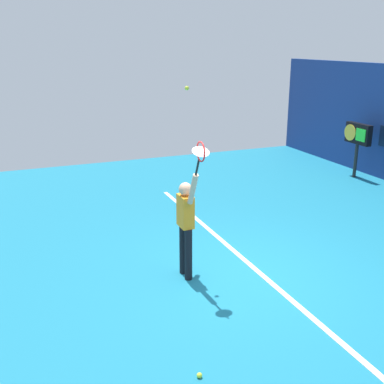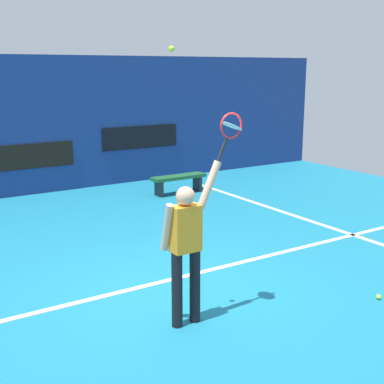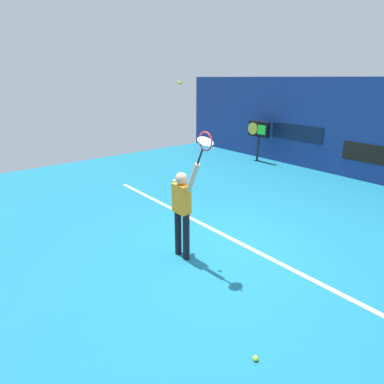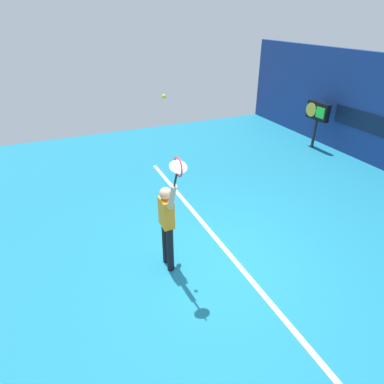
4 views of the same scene
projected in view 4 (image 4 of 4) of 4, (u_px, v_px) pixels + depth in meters
ground_plane at (218, 263)px, 6.57m from camera, size 18.00×18.00×0.00m
sponsor_banner_portside at (362, 121)px, 10.77m from camera, size 2.20×0.03×0.60m
court_baseline at (233, 258)px, 6.68m from camera, size 10.00×0.10×0.01m
tennis_player at (167, 222)px, 6.03m from camera, size 0.73×0.31×1.95m
tennis_racket at (178, 168)px, 4.93m from camera, size 0.42×0.27×0.62m
tennis_ball at (164, 96)px, 5.13m from camera, size 0.07×0.07×0.07m
scoreboard_clock at (318, 113)px, 11.65m from camera, size 0.96×0.20×1.62m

